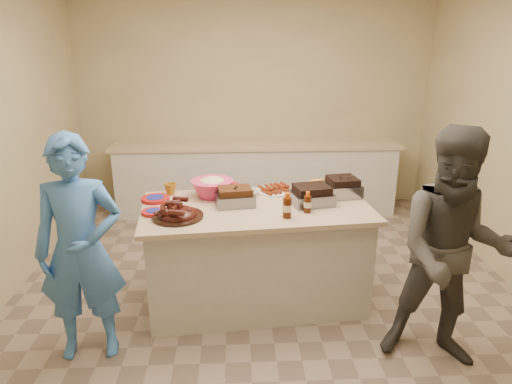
{
  "coord_description": "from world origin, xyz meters",
  "views": [
    {
      "loc": [
        -0.27,
        -3.44,
        2.16
      ],
      "look_at": [
        -0.1,
        0.07,
        0.97
      ],
      "focal_mm": 32.0,
      "sensor_mm": 36.0,
      "label": 1
    }
  ],
  "objects_px": {
    "coleslaw_bowl": "(213,196)",
    "bbq_bottle_b": "(307,212)",
    "plastic_cup": "(171,194)",
    "guest_gray": "(437,357)",
    "rib_platter": "(178,217)",
    "guest_blue": "(94,350)",
    "bbq_bottle_a": "(287,217)",
    "mustard_bottle": "(234,197)",
    "roasting_pan": "(342,195)",
    "island": "(256,299)"
  },
  "relations": [
    {
      "from": "coleslaw_bowl",
      "to": "bbq_bottle_b",
      "type": "distance_m",
      "value": 0.86
    },
    {
      "from": "plastic_cup",
      "to": "guest_gray",
      "type": "xyz_separation_m",
      "value": [
        1.98,
        -1.14,
        -0.87
      ]
    },
    {
      "from": "rib_platter",
      "to": "guest_blue",
      "type": "distance_m",
      "value": 1.13
    },
    {
      "from": "rib_platter",
      "to": "bbq_bottle_a",
      "type": "xyz_separation_m",
      "value": [
        0.83,
        -0.04,
        0.0
      ]
    },
    {
      "from": "coleslaw_bowl",
      "to": "guest_gray",
      "type": "distance_m",
      "value": 2.13
    },
    {
      "from": "rib_platter",
      "to": "guest_gray",
      "type": "relative_size",
      "value": 0.24
    },
    {
      "from": "mustard_bottle",
      "to": "guest_blue",
      "type": "height_order",
      "value": "mustard_bottle"
    },
    {
      "from": "rib_platter",
      "to": "guest_blue",
      "type": "bearing_deg",
      "value": -146.81
    },
    {
      "from": "bbq_bottle_b",
      "to": "guest_blue",
      "type": "distance_m",
      "value": 1.89
    },
    {
      "from": "bbq_bottle_b",
      "to": "bbq_bottle_a",
      "type": "bearing_deg",
      "value": -149.84
    },
    {
      "from": "roasting_pan",
      "to": "bbq_bottle_a",
      "type": "distance_m",
      "value": 0.72
    },
    {
      "from": "plastic_cup",
      "to": "mustard_bottle",
      "type": "bearing_deg",
      "value": -9.85
    },
    {
      "from": "bbq_bottle_a",
      "to": "coleslaw_bowl",
      "type": "bearing_deg",
      "value": 138.85
    },
    {
      "from": "bbq_bottle_a",
      "to": "guest_gray",
      "type": "distance_m",
      "value": 1.46
    },
    {
      "from": "bbq_bottle_a",
      "to": "bbq_bottle_b",
      "type": "distance_m",
      "value": 0.2
    },
    {
      "from": "island",
      "to": "coleslaw_bowl",
      "type": "xyz_separation_m",
      "value": [
        -0.36,
        0.24,
        0.87
      ]
    },
    {
      "from": "plastic_cup",
      "to": "guest_blue",
      "type": "height_order",
      "value": "plastic_cup"
    },
    {
      "from": "guest_blue",
      "to": "guest_gray",
      "type": "distance_m",
      "value": 2.48
    },
    {
      "from": "bbq_bottle_a",
      "to": "plastic_cup",
      "type": "relative_size",
      "value": 1.84
    },
    {
      "from": "coleslaw_bowl",
      "to": "guest_gray",
      "type": "bearing_deg",
      "value": -33.54
    },
    {
      "from": "island",
      "to": "guest_gray",
      "type": "bearing_deg",
      "value": -39.05
    },
    {
      "from": "island",
      "to": "bbq_bottle_a",
      "type": "height_order",
      "value": "bbq_bottle_a"
    },
    {
      "from": "plastic_cup",
      "to": "guest_blue",
      "type": "bearing_deg",
      "value": -117.38
    },
    {
      "from": "island",
      "to": "bbq_bottle_b",
      "type": "bearing_deg",
      "value": -28.88
    },
    {
      "from": "mustard_bottle",
      "to": "guest_gray",
      "type": "relative_size",
      "value": 0.07
    },
    {
      "from": "roasting_pan",
      "to": "plastic_cup",
      "type": "relative_size",
      "value": 2.58
    },
    {
      "from": "rib_platter",
      "to": "plastic_cup",
      "type": "xyz_separation_m",
      "value": [
        -0.12,
        0.54,
        0.0
      ]
    },
    {
      "from": "roasting_pan",
      "to": "bbq_bottle_b",
      "type": "height_order",
      "value": "bbq_bottle_b"
    },
    {
      "from": "island",
      "to": "guest_blue",
      "type": "bearing_deg",
      "value": -158.26
    },
    {
      "from": "island",
      "to": "roasting_pan",
      "type": "distance_m",
      "value": 1.17
    },
    {
      "from": "coleslaw_bowl",
      "to": "rib_platter",
      "type": "bearing_deg",
      "value": -117.3
    },
    {
      "from": "coleslaw_bowl",
      "to": "bbq_bottle_b",
      "type": "xyz_separation_m",
      "value": [
        0.75,
        -0.41,
        0.0
      ]
    },
    {
      "from": "island",
      "to": "rib_platter",
      "type": "xyz_separation_m",
      "value": [
        -0.61,
        -0.23,
        0.87
      ]
    },
    {
      "from": "rib_platter",
      "to": "guest_gray",
      "type": "bearing_deg",
      "value": -17.9
    },
    {
      "from": "island",
      "to": "rib_platter",
      "type": "bearing_deg",
      "value": -164.92
    },
    {
      "from": "island",
      "to": "mustard_bottle",
      "type": "xyz_separation_m",
      "value": [
        -0.18,
        0.22,
        0.87
      ]
    },
    {
      "from": "bbq_bottle_b",
      "to": "coleslaw_bowl",
      "type": "bearing_deg",
      "value": 151.43
    },
    {
      "from": "island",
      "to": "guest_blue",
      "type": "height_order",
      "value": "island"
    },
    {
      "from": "plastic_cup",
      "to": "guest_blue",
      "type": "distance_m",
      "value": 1.37
    },
    {
      "from": "mustard_bottle",
      "to": "guest_gray",
      "type": "distance_m",
      "value": 1.97
    },
    {
      "from": "mustard_bottle",
      "to": "plastic_cup",
      "type": "relative_size",
      "value": 1.04
    },
    {
      "from": "guest_gray",
      "to": "island",
      "type": "bearing_deg",
      "value": 161.35
    },
    {
      "from": "roasting_pan",
      "to": "guest_gray",
      "type": "distance_m",
      "value": 1.45
    },
    {
      "from": "bbq_bottle_b",
      "to": "mustard_bottle",
      "type": "xyz_separation_m",
      "value": [
        -0.57,
        0.39,
        0.0
      ]
    },
    {
      "from": "roasting_pan",
      "to": "guest_gray",
      "type": "relative_size",
      "value": 0.17
    },
    {
      "from": "island",
      "to": "bbq_bottle_a",
      "type": "relative_size",
      "value": 9.32
    },
    {
      "from": "rib_platter",
      "to": "roasting_pan",
      "type": "xyz_separation_m",
      "value": [
        1.36,
        0.45,
        0.0
      ]
    },
    {
      "from": "coleslaw_bowl",
      "to": "bbq_bottle_a",
      "type": "distance_m",
      "value": 0.78
    },
    {
      "from": "island",
      "to": "bbq_bottle_a",
      "type": "distance_m",
      "value": 0.93
    },
    {
      "from": "island",
      "to": "guest_blue",
      "type": "distance_m",
      "value": 1.37
    }
  ]
}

